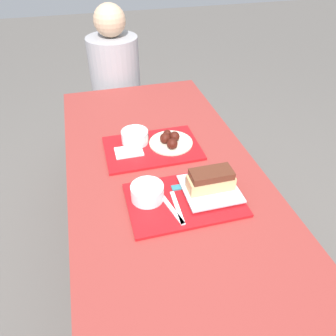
% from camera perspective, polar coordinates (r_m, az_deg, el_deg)
% --- Properties ---
extents(ground_plane, '(12.00, 12.00, 0.00)m').
position_cam_1_polar(ground_plane, '(1.90, -0.21, -18.42)').
color(ground_plane, '#605B56').
extents(picnic_table, '(0.80, 1.78, 0.73)m').
position_cam_1_polar(picnic_table, '(1.41, -0.27, -4.12)').
color(picnic_table, maroon).
rests_on(picnic_table, ground_plane).
extents(picnic_bench_far, '(0.76, 0.28, 0.42)m').
position_cam_1_polar(picnic_bench_far, '(2.47, -6.85, 7.99)').
color(picnic_bench_far, maroon).
rests_on(picnic_bench_far, ground_plane).
extents(tray_near, '(0.43, 0.29, 0.01)m').
position_cam_1_polar(tray_near, '(1.24, 2.87, -5.56)').
color(tray_near, '#B21419').
rests_on(tray_near, picnic_table).
extents(tray_far, '(0.43, 0.29, 0.01)m').
position_cam_1_polar(tray_far, '(1.50, -2.75, 3.46)').
color(tray_far, '#B21419').
rests_on(tray_far, picnic_table).
extents(bowl_coleslaw_near, '(0.12, 0.12, 0.06)m').
position_cam_1_polar(bowl_coleslaw_near, '(1.22, -3.63, -4.12)').
color(bowl_coleslaw_near, white).
rests_on(bowl_coleslaw_near, tray_near).
extents(brisket_sandwich_plate, '(0.21, 0.21, 0.10)m').
position_cam_1_polar(brisket_sandwich_plate, '(1.25, 7.42, -2.69)').
color(brisket_sandwich_plate, beige).
rests_on(brisket_sandwich_plate, tray_near).
extents(plastic_fork_near, '(0.06, 0.17, 0.00)m').
position_cam_1_polar(plastic_fork_near, '(1.19, 0.61, -7.07)').
color(plastic_fork_near, white).
rests_on(plastic_fork_near, tray_near).
extents(plastic_knife_near, '(0.02, 0.17, 0.00)m').
position_cam_1_polar(plastic_knife_near, '(1.20, 1.63, -6.88)').
color(plastic_knife_near, white).
rests_on(plastic_knife_near, tray_near).
extents(condiment_packet, '(0.04, 0.03, 0.01)m').
position_cam_1_polar(condiment_packet, '(1.27, 1.43, -3.44)').
color(condiment_packet, teal).
rests_on(condiment_packet, tray_near).
extents(bowl_coleslaw_far, '(0.12, 0.12, 0.06)m').
position_cam_1_polar(bowl_coleslaw_far, '(1.52, -5.80, 5.55)').
color(bowl_coleslaw_far, white).
rests_on(bowl_coleslaw_far, tray_far).
extents(wings_plate_far, '(0.20, 0.20, 0.06)m').
position_cam_1_polar(wings_plate_far, '(1.51, 0.42, 4.82)').
color(wings_plate_far, beige).
rests_on(wings_plate_far, tray_far).
extents(napkin_far, '(0.12, 0.09, 0.01)m').
position_cam_1_polar(napkin_far, '(1.47, -6.82, 2.85)').
color(napkin_far, white).
rests_on(napkin_far, tray_far).
extents(person_seated_across, '(0.33, 0.33, 0.74)m').
position_cam_1_polar(person_seated_across, '(2.29, -9.21, 16.05)').
color(person_seated_across, '#9E9EA3').
rests_on(person_seated_across, picnic_bench_far).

